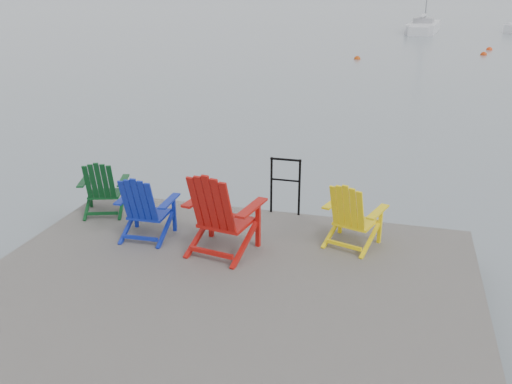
% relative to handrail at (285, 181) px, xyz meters
% --- Properties ---
extents(ground, '(400.00, 400.00, 0.00)m').
position_rel_handrail_xyz_m(ground, '(-0.25, -2.45, -1.04)').
color(ground, slate).
rests_on(ground, ground).
extents(dock, '(6.00, 5.00, 1.40)m').
position_rel_handrail_xyz_m(dock, '(-0.25, -2.45, -0.69)').
color(dock, '#302D2B').
rests_on(dock, ground).
extents(handrail, '(0.48, 0.04, 0.90)m').
position_rel_handrail_xyz_m(handrail, '(0.00, 0.00, 0.00)').
color(handrail, black).
rests_on(handrail, dock).
extents(chair_green, '(0.84, 0.80, 0.89)m').
position_rel_handrail_xyz_m(chair_green, '(-2.70, -0.75, -0.09)').
color(chair_green, '#0A3B17').
rests_on(chair_green, dock).
extents(chair_blue, '(0.78, 0.72, 0.95)m').
position_rel_handrail_xyz_m(chair_blue, '(-1.69, -1.37, -0.06)').
color(chair_blue, '#0E229A').
rests_on(chair_blue, dock).
extents(chair_red, '(1.03, 0.97, 1.16)m').
position_rel_handrail_xyz_m(chair_red, '(-0.53, -1.52, 0.04)').
color(chair_red, '#AB110C').
rests_on(chair_red, dock).
extents(chair_yellow, '(0.88, 0.84, 0.94)m').
position_rel_handrail_xyz_m(chair_yellow, '(1.11, -0.87, -0.07)').
color(chair_yellow, yellow).
rests_on(chair_yellow, dock).
extents(sailboat_near, '(3.24, 9.19, 12.35)m').
position_rel_handrail_xyz_m(sailboat_near, '(2.85, 45.09, -0.69)').
color(sailboat_near, silver).
rests_on(sailboat_near, ground).
extents(buoy_b, '(0.37, 0.37, 0.37)m').
position_rel_handrail_xyz_m(buoy_b, '(-1.03, 23.70, -1.04)').
color(buoy_b, '#B8400A').
rests_on(buoy_b, ground).
extents(buoy_c, '(0.39, 0.39, 0.39)m').
position_rel_handrail_xyz_m(buoy_c, '(6.69, 30.60, -1.04)').
color(buoy_c, '#E83A0D').
rests_on(buoy_c, ground).
extents(buoy_d, '(0.38, 0.38, 0.38)m').
position_rel_handrail_xyz_m(buoy_d, '(6.03, 27.66, -1.04)').
color(buoy_d, '#C4360B').
rests_on(buoy_d, ground).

